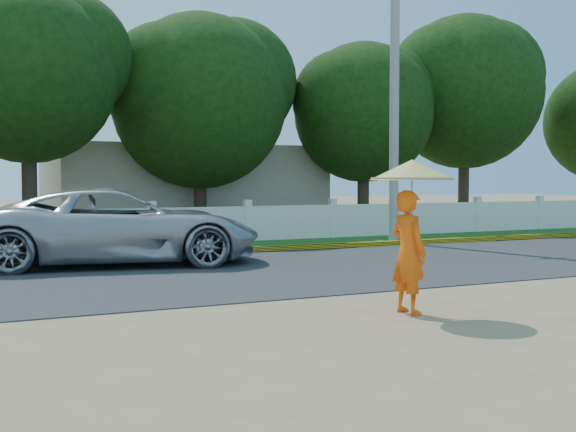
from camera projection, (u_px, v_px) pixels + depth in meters
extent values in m
plane|color=#9E8460|center=(345.00, 308.00, 10.92)|extent=(120.00, 120.00, 0.00)
cube|color=#38383A|center=(236.00, 272.00, 14.97)|extent=(60.00, 7.00, 0.02)
cube|color=#2D601E|center=(166.00, 250.00, 19.71)|extent=(60.00, 3.50, 0.03)
cube|color=yellow|center=(185.00, 253.00, 18.17)|extent=(40.00, 0.18, 0.16)
cube|color=silver|center=(152.00, 227.00, 20.99)|extent=(40.00, 0.10, 1.10)
cube|color=#B7AD99|center=(182.00, 187.00, 28.35)|extent=(10.00, 6.00, 3.20)
cylinder|color=gray|center=(394.00, 102.00, 21.62)|extent=(0.28, 0.28, 8.51)
imported|color=#ACAEB5|center=(120.00, 226.00, 16.30)|extent=(6.71, 4.01, 1.74)
imported|color=#F4570C|center=(408.00, 252.00, 10.42)|extent=(0.49, 0.69, 1.79)
cylinder|color=gray|center=(412.00, 204.00, 10.40)|extent=(0.03, 0.03, 1.16)
cone|color=tan|center=(412.00, 170.00, 10.37)|extent=(1.23, 1.23, 0.30)
cylinder|color=#473828|center=(363.00, 190.00, 27.31)|extent=(0.44, 0.44, 3.00)
sphere|color=#19410F|center=(364.00, 112.00, 27.15)|extent=(5.26, 5.26, 5.26)
cylinder|color=#473828|center=(464.00, 180.00, 29.64)|extent=(0.44, 0.44, 3.76)
sphere|color=#19410F|center=(465.00, 92.00, 29.45)|extent=(6.26, 6.26, 6.26)
cylinder|color=#473828|center=(200.00, 192.00, 24.93)|extent=(0.44, 0.44, 2.95)
sphere|color=#19410F|center=(200.00, 101.00, 24.77)|extent=(6.02, 6.02, 6.02)
cylinder|color=#473828|center=(30.00, 184.00, 21.22)|extent=(0.44, 0.44, 3.57)
sphere|color=#19410F|center=(27.00, 74.00, 21.06)|extent=(5.21, 5.21, 5.21)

